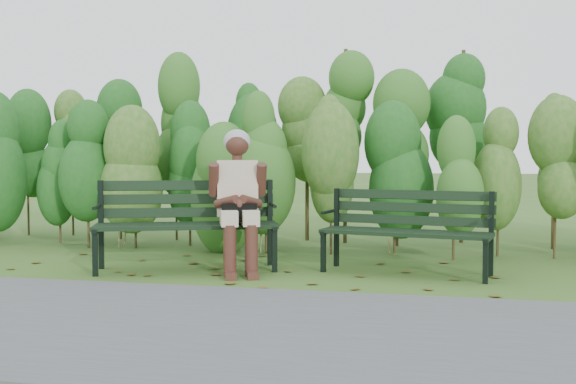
# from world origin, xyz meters

# --- Properties ---
(ground) EXTENTS (80.00, 80.00, 0.00)m
(ground) POSITION_xyz_m (0.00, 0.00, 0.00)
(ground) COLOR #3A5B1D
(footpath) EXTENTS (60.00, 2.50, 0.01)m
(footpath) POSITION_xyz_m (0.00, -2.20, 0.01)
(footpath) COLOR #474749
(footpath) RESTS_ON ground
(hedge_band) EXTENTS (11.04, 1.67, 2.42)m
(hedge_band) POSITION_xyz_m (0.00, 1.86, 1.26)
(hedge_band) COLOR #47381E
(hedge_band) RESTS_ON ground
(leaf_litter) EXTENTS (5.76, 2.26, 0.01)m
(leaf_litter) POSITION_xyz_m (0.08, -0.35, 0.00)
(leaf_litter) COLOR brown
(leaf_litter) RESTS_ON ground
(bench_left) EXTENTS (1.84, 1.14, 0.88)m
(bench_left) POSITION_xyz_m (-0.93, -0.05, 0.52)
(bench_left) COLOR black
(bench_left) RESTS_ON ground
(bench_right) EXTENTS (1.65, 0.80, 0.79)m
(bench_right) POSITION_xyz_m (1.20, 0.19, 0.46)
(bench_right) COLOR black
(bench_right) RESTS_ON ground
(seated_woman) EXTENTS (0.65, 0.89, 1.38)m
(seated_woman) POSITION_xyz_m (-0.40, -0.05, 0.76)
(seated_woman) COLOR beige
(seated_woman) RESTS_ON ground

